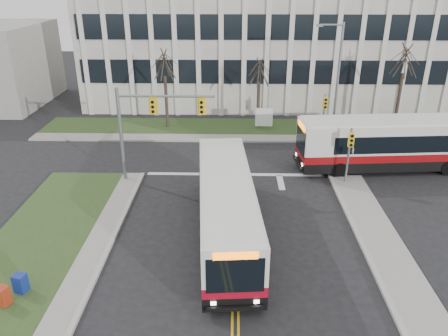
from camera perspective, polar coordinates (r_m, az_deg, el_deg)
ground at (r=22.66m, az=1.47°, el=-9.59°), size 120.00×120.00×0.00m
sidewalk_west at (r=19.87m, az=-20.09°, el=-16.60°), size 1.20×26.00×0.14m
sidewalk_east at (r=20.15m, az=24.35°, el=-16.75°), size 2.00×26.00×0.14m
sidewalk_cross at (r=36.65m, az=9.31°, el=3.78°), size 44.00×1.60×0.14m
building_lawn at (r=39.27m, az=8.80°, el=5.18°), size 44.00×5.00×0.12m
office_building at (r=49.58m, az=7.55°, el=16.21°), size 40.00×16.00×12.00m
mast_arm_signal at (r=27.87m, az=-10.15°, el=6.34°), size 6.11×0.38×6.20m
signal_pole_near at (r=28.62m, az=16.10°, el=2.50°), size 0.34×0.39×3.80m
signal_pole_far at (r=36.46m, az=12.98°, el=7.41°), size 0.34×0.39×3.80m
streetlight at (r=36.76m, az=14.43°, el=11.74°), size 2.15×0.25×9.20m
directory_sign at (r=38.21m, az=5.25°, el=6.58°), size 1.50×0.12×2.00m
tree_left at (r=38.00m, az=-7.79°, el=13.13°), size 1.80×1.80×7.70m
tree_mid at (r=37.92m, az=4.62°, el=12.27°), size 1.80×1.80×6.82m
tree_right at (r=40.05m, az=22.54°, el=12.70°), size 1.80×1.80×8.25m
bus_main at (r=22.31m, az=0.28°, el=-5.34°), size 3.51×12.16×3.20m
bus_cross at (r=32.35m, az=21.47°, el=2.83°), size 13.46×3.97×3.54m
newspaper_box_blue at (r=21.05m, az=-25.02°, el=-13.58°), size 0.61×0.57×0.95m
newspaper_box_red at (r=20.65m, az=-26.92°, el=-14.78°), size 0.62×0.59×0.95m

